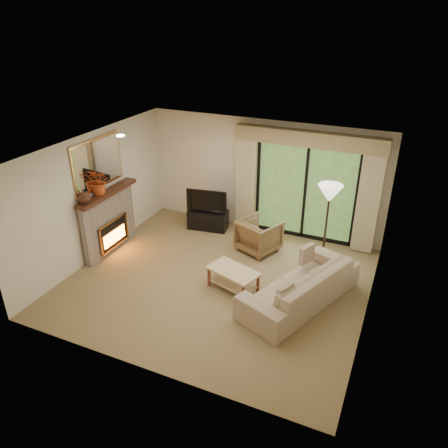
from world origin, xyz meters
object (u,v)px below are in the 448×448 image
at_px(armchair, 259,235).
at_px(sofa, 300,285).
at_px(media_console, 208,219).
at_px(coffee_table, 233,280).

distance_m(armchair, sofa, 1.95).
bearing_deg(media_console, armchair, -27.45).
height_order(armchair, coffee_table, armchair).
relative_size(armchair, sofa, 0.32).
xyz_separation_m(armchair, coffee_table, (0.07, -1.58, -0.15)).
distance_m(media_console, coffee_table, 2.58).
height_order(sofa, coffee_table, sofa).
bearing_deg(coffee_table, media_console, 143.99).
bearing_deg(armchair, coffee_table, 114.42).
height_order(armchair, sofa, armchair).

